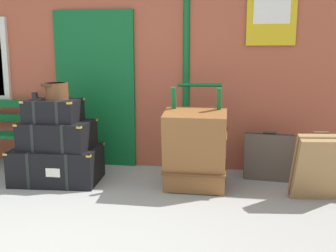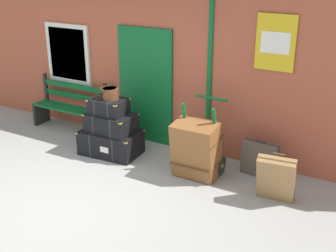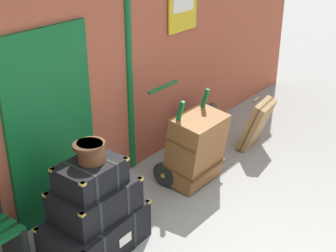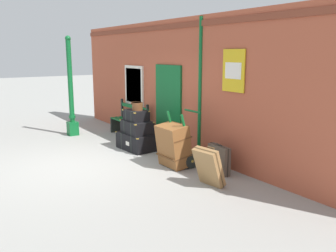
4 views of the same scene
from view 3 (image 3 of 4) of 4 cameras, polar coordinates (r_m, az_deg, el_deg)
name	(u,v)px [view 3 (image 3 of 4)]	position (r m, az deg, el deg)	size (l,w,h in m)	color
brick_facade	(55,68)	(5.19, -13.48, 6.80)	(10.40, 0.35, 3.20)	#AD5138
steamer_trunk_base	(96,232)	(4.89, -8.69, -12.46)	(1.05, 0.72, 0.43)	black
steamer_trunk_middle	(95,200)	(4.69, -8.75, -8.74)	(0.82, 0.56, 0.33)	black
steamer_trunk_top	(91,175)	(4.51, -9.29, -5.86)	(0.62, 0.46, 0.27)	black
round_hatbox	(91,151)	(4.43, -9.27, -2.93)	(0.31, 0.28, 0.19)	brown
porters_trolley	(184,159)	(5.98, 1.91, -3.94)	(0.71, 0.68, 1.18)	black
large_brown_trunk	(196,149)	(5.79, 3.36, -2.76)	(0.70, 0.55, 0.93)	brown
suitcase_slate	(256,124)	(6.79, 10.59, 0.25)	(0.56, 0.45, 0.74)	olive
suitcase_caramel	(200,128)	(6.77, 3.87, -0.19)	(0.59, 0.21, 0.61)	#51473D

